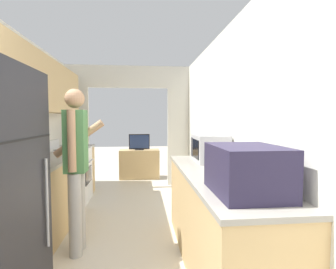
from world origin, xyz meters
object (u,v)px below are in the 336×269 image
person (76,165)px  suitcase (246,170)px  range_oven (70,175)px  television (139,142)px  tv_cabinet (139,164)px  microwave (210,148)px  knife (76,145)px

person → suitcase: bearing=-127.5°
range_oven → television: 2.06m
suitcase → tv_cabinet: suitcase is taller
range_oven → microwave: microwave is taller
tv_cabinet → range_oven: bearing=-124.5°
range_oven → suitcase: 3.47m
person → television: (0.63, 3.38, -0.07)m
person → knife: 2.26m
person → tv_cabinet: size_ratio=1.85×
microwave → knife: size_ratio=1.73×
range_oven → knife: 0.66m
range_oven → suitcase: (1.92, -2.83, 0.61)m
tv_cabinet → knife: size_ratio=3.17×
microwave → suitcase: bearing=-94.3°
range_oven → knife: (0.01, 0.47, 0.46)m
tv_cabinet → television: television is taller
range_oven → television: size_ratio=2.18×
person → television: person is taller
suitcase → tv_cabinet: 4.65m
range_oven → microwave: bearing=-36.8°
person → television: 3.44m
person → microwave: bearing=-80.7°
range_oven → suitcase: size_ratio=1.73×
microwave → knife: microwave is taller
microwave → television: size_ratio=1.06×
range_oven → person: person is taller
person → tv_cabinet: bearing=-9.5°
person → knife: person is taller
television → person: bearing=-100.6°
tv_cabinet → person: bearing=-100.5°
microwave → television: bearing=105.1°
tv_cabinet → television: size_ratio=1.94×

